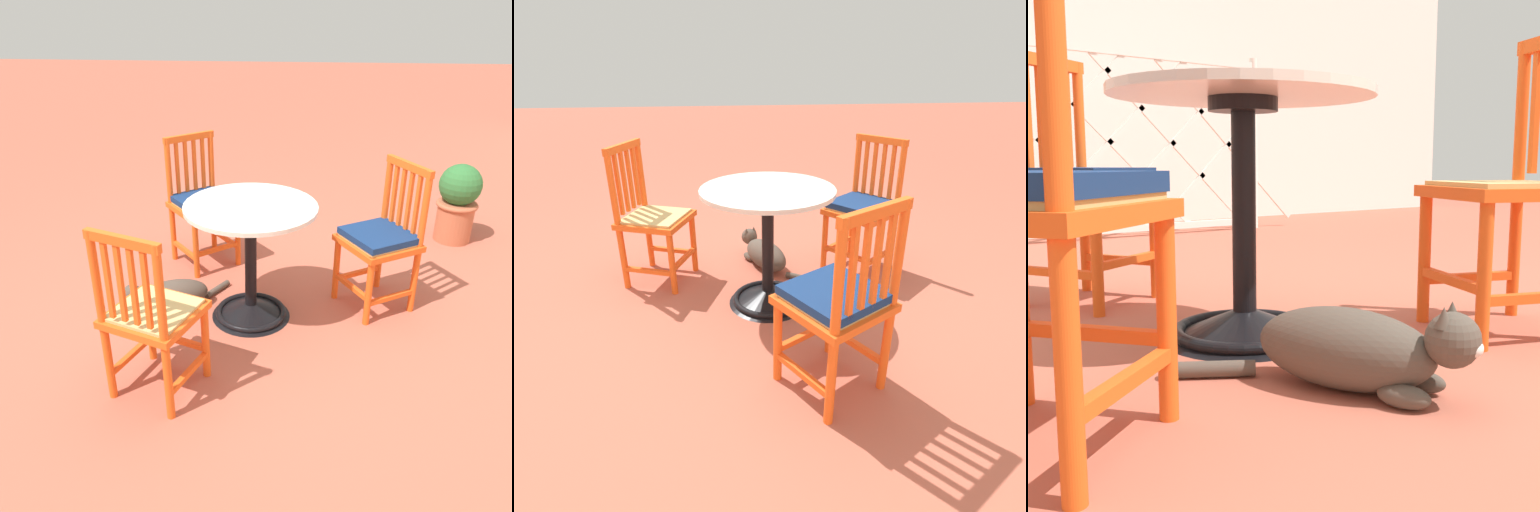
# 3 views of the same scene
# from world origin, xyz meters

# --- Properties ---
(ground_plane) EXTENTS (24.00, 24.00, 0.00)m
(ground_plane) POSITION_xyz_m (0.00, 0.00, 0.00)
(ground_plane) COLOR #AD5642
(cafe_table) EXTENTS (0.76, 0.76, 0.73)m
(cafe_table) POSITION_xyz_m (-0.12, 0.07, 0.28)
(cafe_table) COLOR black
(cafe_table) RESTS_ON ground_plane
(orange_chair_by_planter) EXTENTS (0.55, 0.55, 0.91)m
(orange_chair_by_planter) POSITION_xyz_m (-0.32, 0.85, 0.45)
(orange_chair_by_planter) COLOR #EA5619
(orange_chair_by_planter) RESTS_ON ground_plane
(orange_chair_near_fence) EXTENTS (0.56, 0.56, 0.91)m
(orange_chair_near_fence) POSITION_xyz_m (-0.83, -0.33, 0.45)
(orange_chair_near_fence) COLOR #EA5619
(orange_chair_near_fence) RESTS_ON ground_plane
(orange_chair_at_corner) EXTENTS (0.52, 0.52, 0.91)m
(orange_chair_at_corner) POSITION_xyz_m (0.59, -0.34, 0.43)
(orange_chair_at_corner) COLOR #EA5619
(orange_chair_at_corner) RESTS_ON ground_plane
(tabby_cat) EXTENTS (0.50, 0.62, 0.23)m
(tabby_cat) POSITION_xyz_m (-0.15, -0.45, 0.10)
(tabby_cat) COLOR #4C4238
(tabby_cat) RESTS_ON ground_plane
(terracotta_planter) EXTENTS (0.32, 0.32, 0.62)m
(terracotta_planter) POSITION_xyz_m (-1.34, 1.58, 0.33)
(terracotta_planter) COLOR #B25B3D
(terracotta_planter) RESTS_ON ground_plane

